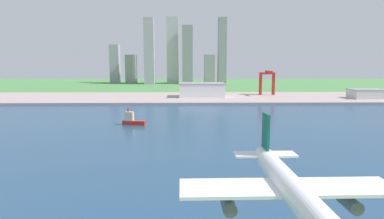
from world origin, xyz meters
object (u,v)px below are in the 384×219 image
Objects in this scene: tugboat_small at (132,120)px; warehouse_annex at (367,94)px; port_crane_red at (267,78)px; airplane_landing at (292,190)px; warehouse_main at (202,90)px.

warehouse_annex reaches higher than tugboat_small.
port_crane_red is 0.81× the size of warehouse_annex.
airplane_landing is 2.06× the size of tugboat_small.
warehouse_annex is (121.02, -49.02, -18.83)m from port_crane_red.
warehouse_annex is at bearing 60.67° from airplane_landing.
airplane_landing is 233.28m from tugboat_small.
tugboat_small is (-58.71, 223.98, -28.33)m from airplane_landing.
warehouse_annex is at bearing -6.30° from warehouse_main.
warehouse_main is 218.66m from warehouse_annex.
airplane_landing is 422.00m from warehouse_main.
port_crane_red is 131.92m from warehouse_annex.
tugboat_small is 331.15m from warehouse_annex.
tugboat_small is at bearing -125.89° from port_crane_red.
tugboat_small is 0.53× the size of port_crane_red.
airplane_landing is 0.63× the size of warehouse_main.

